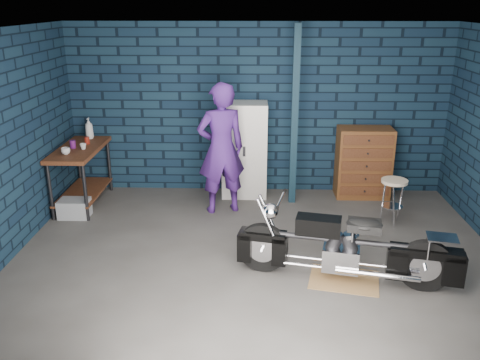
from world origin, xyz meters
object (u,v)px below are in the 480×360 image
at_px(motorcycle, 347,243).
at_px(tool_chest, 364,163).
at_px(person, 221,149).
at_px(locker, 245,150).
at_px(shop_stool, 392,202).
at_px(storage_bin, 74,208).
at_px(workbench, 82,176).

bearing_deg(motorcycle, tool_chest, 87.17).
bearing_deg(motorcycle, person, 139.32).
xyz_separation_m(locker, shop_stool, (2.10, -1.07, -0.43)).
bearing_deg(locker, shop_stool, -27.10).
bearing_deg(storage_bin, locker, 21.73).
bearing_deg(motorcycle, storage_bin, 167.28).
bearing_deg(tool_chest, locker, 180.00).
height_order(motorcycle, tool_chest, tool_chest).
relative_size(motorcycle, person, 1.09).
relative_size(person, locker, 1.28).
xyz_separation_m(workbench, locker, (2.48, 0.48, 0.30)).
distance_m(locker, tool_chest, 1.90).
bearing_deg(person, workbench, -23.54).
distance_m(motorcycle, shop_stool, 1.83).
height_order(storage_bin, tool_chest, tool_chest).
distance_m(locker, shop_stool, 2.40).
distance_m(storage_bin, shop_stool, 4.56).
distance_m(person, storage_bin, 2.31).
height_order(locker, tool_chest, locker).
xyz_separation_m(tool_chest, shop_stool, (0.21, -1.07, -0.23)).
relative_size(person, storage_bin, 4.50).
height_order(motorcycle, storage_bin, motorcycle).
height_order(workbench, person, person).
height_order(workbench, storage_bin, workbench).
height_order(person, tool_chest, person).
xyz_separation_m(storage_bin, shop_stool, (4.56, -0.09, 0.20)).
height_order(storage_bin, shop_stool, shop_stool).
bearing_deg(workbench, shop_stool, -7.39).
relative_size(locker, shop_stool, 2.29).
relative_size(storage_bin, shop_stool, 0.65).
xyz_separation_m(workbench, tool_chest, (4.37, 0.48, 0.11)).
height_order(storage_bin, locker, locker).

